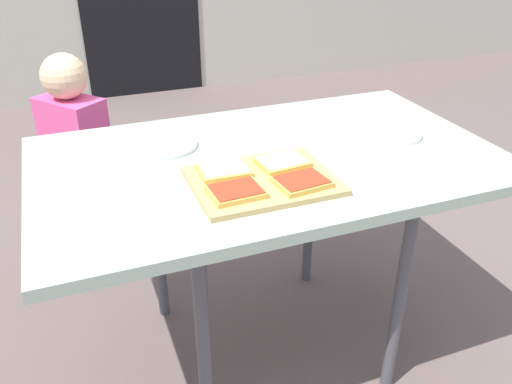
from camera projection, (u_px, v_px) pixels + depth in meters
The scene contains 10 objects.
ground_plane at pixel (266, 345), 1.88m from camera, with size 16.00×16.00×0.00m, color #645350.
dining_table at pixel (269, 173), 1.56m from camera, with size 1.33×0.79×0.74m.
cutting_board at pixel (263, 181), 1.38m from camera, with size 0.36×0.28×0.02m, color tan.
pizza_slice_far_left at pixel (224, 170), 1.40m from camera, with size 0.13×0.11×0.02m.
pizza_slice_far_right at pixel (281, 162), 1.44m from camera, with size 0.14×0.12×0.02m.
pizza_slice_near_right at pixel (303, 182), 1.34m from camera, with size 0.14×0.12×0.02m.
pizza_slice_near_left at pixel (236, 191), 1.29m from camera, with size 0.13×0.11×0.02m.
plate_white_left at pixel (163, 145), 1.58m from camera, with size 0.20×0.20×0.01m, color white.
plate_white_right at pixel (389, 133), 1.67m from camera, with size 0.20×0.20×0.01m, color white.
child_left at pixel (79, 159), 2.02m from camera, with size 0.26×0.28×0.92m.
Camera 1 is at (-0.53, -1.29, 1.38)m, focal length 37.39 mm.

